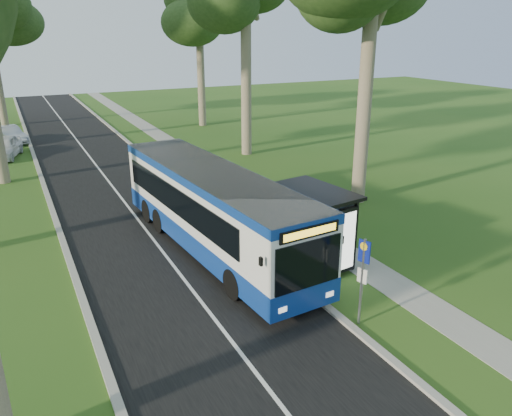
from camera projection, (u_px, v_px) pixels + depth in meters
The scene contains 12 objects.
ground at pixel (292, 280), 17.97m from camera, with size 120.00×120.00×0.00m, color #2B551A.
road at pixel (130, 209), 24.90m from camera, with size 7.00×100.00×0.02m, color black.
kerb_east at pixel (196, 198), 26.36m from camera, with size 0.25×100.00×0.12m, color #9E9B93.
kerb_west at pixel (56, 220), 23.41m from camera, with size 0.25×100.00×0.12m, color #9E9B93.
centre_line at pixel (130, 209), 24.90m from camera, with size 0.12×100.00×0.01m, color white.
footpath at pixel (247, 191), 27.64m from camera, with size 1.50×100.00×0.02m, color gray.
bus at pixel (213, 210), 19.80m from camera, with size 3.65×12.76×3.34m.
bus_stop_sign at pixel (363, 273), 14.71m from camera, with size 0.15×0.39×2.82m.
bus_shelter at pixel (326, 214), 18.42m from camera, with size 2.29×3.61×2.91m.
litter_bin at pixel (234, 204), 24.29m from camera, with size 0.50×0.50×0.88m.
car_white at pixel (4, 147), 34.66m from camera, with size 1.77×4.39×1.50m, color silver.
car_silver at pixel (9, 135), 39.03m from camera, with size 1.43×4.09×1.35m, color #B3B5BB.
Camera 1 is at (-8.35, -13.74, 8.54)m, focal length 35.00 mm.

